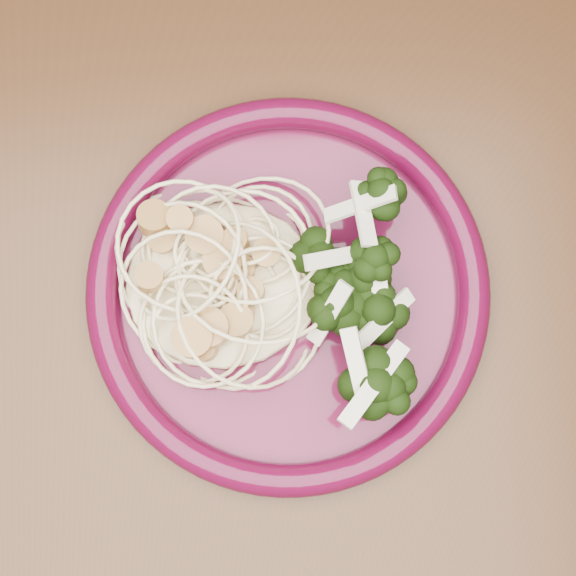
# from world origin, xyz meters

# --- Properties ---
(dining_table) EXTENTS (1.20, 0.80, 0.75)m
(dining_table) POSITION_xyz_m (0.00, 0.00, 0.65)
(dining_table) COLOR #472814
(dining_table) RESTS_ON ground
(dinner_plate) EXTENTS (0.30, 0.30, 0.02)m
(dinner_plate) POSITION_xyz_m (0.08, -0.02, 0.76)
(dinner_plate) COLOR #510E2A
(dinner_plate) RESTS_ON dining_table
(spaghetti_pile) EXTENTS (0.14, 0.13, 0.03)m
(spaghetti_pile) POSITION_xyz_m (0.04, -0.02, 0.77)
(spaghetti_pile) COLOR #FAEBB5
(spaghetti_pile) RESTS_ON dinner_plate
(scallop_cluster) EXTENTS (0.14, 0.14, 0.04)m
(scallop_cluster) POSITION_xyz_m (0.04, -0.02, 0.80)
(scallop_cluster) COLOR #BB8841
(scallop_cluster) RESTS_ON spaghetti_pile
(broccoli_pile) EXTENTS (0.10, 0.14, 0.05)m
(broccoli_pile) POSITION_xyz_m (0.14, -0.03, 0.78)
(broccoli_pile) COLOR black
(broccoli_pile) RESTS_ON dinner_plate
(onion_garnish) EXTENTS (0.07, 0.09, 0.05)m
(onion_garnish) POSITION_xyz_m (0.14, -0.03, 0.81)
(onion_garnish) COLOR beige
(onion_garnish) RESTS_ON broccoli_pile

